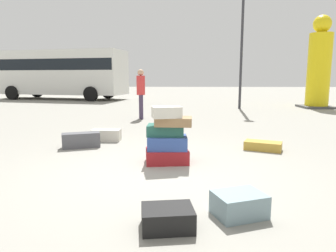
% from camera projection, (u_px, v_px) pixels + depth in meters
% --- Properties ---
extents(ground_plane, '(80.00, 80.00, 0.00)m').
position_uv_depth(ground_plane, '(154.00, 173.00, 4.93)').
color(ground_plane, gray).
extents(suitcase_tower, '(0.83, 0.60, 1.01)m').
position_uv_depth(suitcase_tower, '(168.00, 138.00, 5.44)').
color(suitcase_tower, maroon).
rests_on(suitcase_tower, ground).
extents(suitcase_slate_foreground_near, '(0.64, 0.57, 0.26)m').
position_uv_depth(suitcase_slate_foreground_near, '(239.00, 205.00, 3.40)').
color(suitcase_slate_foreground_near, gray).
rests_on(suitcase_slate_foreground_near, ground).
extents(suitcase_tan_foreground_far, '(0.82, 0.62, 0.18)m').
position_uv_depth(suitcase_tan_foreground_far, '(263.00, 146.00, 6.44)').
color(suitcase_tan_foreground_far, '#B28C33').
rests_on(suitcase_tan_foreground_far, ground).
extents(suitcase_black_white_trunk, '(0.57, 0.46, 0.22)m').
position_uv_depth(suitcase_black_white_trunk, '(168.00, 218.00, 3.12)').
color(suitcase_black_white_trunk, black).
rests_on(suitcase_black_white_trunk, ground).
extents(suitcase_charcoal_right_side, '(0.83, 0.54, 0.32)m').
position_uv_depth(suitcase_charcoal_right_side, '(81.00, 140.00, 6.66)').
color(suitcase_charcoal_right_side, '#4C4C51').
rests_on(suitcase_charcoal_right_side, ground).
extents(suitcase_cream_behind_tower, '(0.68, 0.36, 0.27)m').
position_uv_depth(suitcase_cream_behind_tower, '(106.00, 135.00, 7.37)').
color(suitcase_cream_behind_tower, beige).
rests_on(suitcase_cream_behind_tower, ground).
extents(person_bearded_onlooker, '(0.30, 0.33, 1.76)m').
position_uv_depth(person_bearded_onlooker, '(141.00, 89.00, 10.98)').
color(person_bearded_onlooker, '#3F334C').
rests_on(person_bearded_onlooker, ground).
extents(yellow_dummy_statue, '(1.48, 1.48, 4.34)m').
position_uv_depth(yellow_dummy_statue, '(319.00, 67.00, 14.77)').
color(yellow_dummy_statue, yellow).
rests_on(yellow_dummy_statue, ground).
extents(parked_bus, '(9.00, 4.29, 3.15)m').
position_uv_depth(parked_bus, '(60.00, 71.00, 20.50)').
color(parked_bus, silver).
rests_on(parked_bus, ground).
extents(lamp_post, '(0.36, 0.36, 6.92)m').
position_uv_depth(lamp_post, '(243.00, 11.00, 14.02)').
color(lamp_post, '#333338').
rests_on(lamp_post, ground).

